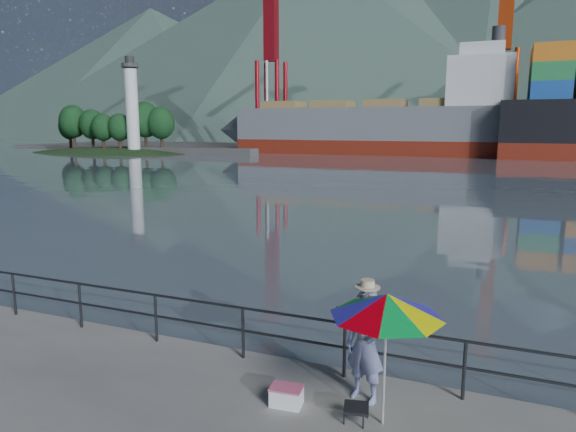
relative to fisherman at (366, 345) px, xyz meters
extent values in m
cube|color=slate|center=(-3.52, 128.91, -0.94)|extent=(500.00, 280.00, 0.00)
cube|color=#514F4C|center=(6.48, 91.91, -0.94)|extent=(200.00, 40.00, 0.40)
cylinder|color=#2D3033|center=(-3.52, 0.61, 0.06)|extent=(22.00, 0.05, 0.05)
cylinder|color=#2D3033|center=(-3.52, 0.61, -0.39)|extent=(22.00, 0.05, 0.05)
cube|color=#2D3033|center=(-3.52, 0.61, -0.44)|extent=(22.00, 0.06, 1.00)
cone|color=#385147|center=(-143.52, 188.91, 26.56)|extent=(228.80, 228.80, 55.00)
cone|color=#385147|center=(-73.52, 198.91, 36.56)|extent=(312.00, 312.00, 75.00)
cone|color=#385147|center=(-3.52, 203.91, 33.06)|extent=(282.88, 282.88, 68.00)
ellipsoid|color=#263F1E|center=(-58.52, 60.91, -0.94)|extent=(48.00, 26.40, 8.40)
cylinder|color=white|center=(-52.52, 59.91, 5.56)|extent=(2.00, 2.00, 13.00)
cylinder|color=#2D2D2D|center=(-52.52, 59.91, 13.06)|extent=(1.80, 1.80, 2.00)
cube|color=yellow|center=(6.48, 90.91, 2.96)|extent=(6.00, 2.40, 7.80)
cube|color=red|center=(12.98, 90.91, 0.36)|extent=(6.00, 2.40, 2.60)
cube|color=gray|center=(6.48, 93.91, 2.96)|extent=(6.00, 2.40, 7.80)
cube|color=gray|center=(12.98, 93.91, 1.66)|extent=(6.00, 2.40, 5.20)
cube|color=red|center=(6.48, 96.91, 2.96)|extent=(6.00, 2.40, 7.80)
imported|color=navy|center=(0.00, 0.00, 0.00)|extent=(0.79, 0.64, 1.88)
cylinder|color=white|center=(0.42, -0.58, -0.01)|extent=(0.04, 0.04, 1.86)
cone|color=#C7000C|center=(0.42, -0.58, 0.92)|extent=(1.79, 1.79, 0.34)
cube|color=black|center=(0.03, -0.67, -0.72)|extent=(0.44, 0.44, 0.05)
cube|color=#2D3033|center=(0.03, -0.67, -0.84)|extent=(0.31, 0.31, 0.19)
cube|color=white|center=(-1.11, -0.64, -0.80)|extent=(0.52, 0.37, 0.28)
cylinder|color=black|center=(-0.62, 0.96, -0.94)|extent=(0.16, 1.60, 1.13)
cube|color=maroon|center=(-15.94, 73.54, -0.19)|extent=(45.84, 7.93, 2.50)
cube|color=slate|center=(-15.94, 73.54, 3.56)|extent=(45.84, 7.93, 5.00)
cube|color=silver|center=(-1.27, 73.54, 9.56)|extent=(9.00, 6.66, 7.00)
camera|label=1|loc=(1.75, -7.60, 3.48)|focal=32.00mm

